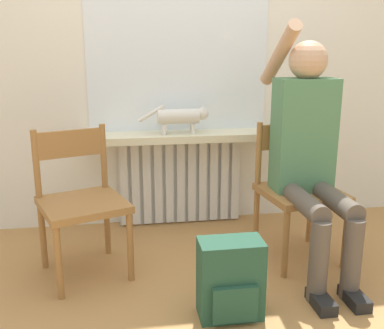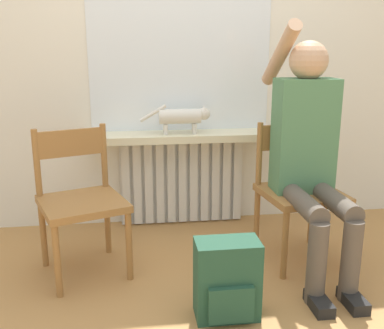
{
  "view_description": "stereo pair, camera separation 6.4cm",
  "coord_description": "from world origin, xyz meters",
  "views": [
    {
      "loc": [
        -0.41,
        -1.97,
        1.27
      ],
      "look_at": [
        0.0,
        0.59,
        0.59
      ],
      "focal_mm": 42.0,
      "sensor_mm": 36.0,
      "label": 1
    },
    {
      "loc": [
        -0.34,
        -1.98,
        1.27
      ],
      "look_at": [
        0.0,
        0.59,
        0.59
      ],
      "focal_mm": 42.0,
      "sensor_mm": 36.0,
      "label": 2
    }
  ],
  "objects": [
    {
      "name": "radiator",
      "position": [
        -0.0,
        1.15,
        0.32
      ],
      "size": [
        0.89,
        0.08,
        0.64
      ],
      "color": "silver",
      "rests_on": "ground_plane"
    },
    {
      "name": "cat",
      "position": [
        -0.0,
        1.04,
        0.81
      ],
      "size": [
        0.48,
        0.1,
        0.21
      ],
      "color": "silver",
      "rests_on": "windowsill"
    },
    {
      "name": "wall_with_window",
      "position": [
        0.0,
        1.23,
        1.35
      ],
      "size": [
        7.0,
        0.06,
        2.7
      ],
      "color": "white",
      "rests_on": "ground_plane"
    },
    {
      "name": "chair_left",
      "position": [
        -0.65,
        0.48,
        0.44
      ],
      "size": [
        0.57,
        0.57,
        0.83
      ],
      "rotation": [
        0.0,
        0.0,
        0.35
      ],
      "color": "#9E6B38",
      "rests_on": "ground_plane"
    },
    {
      "name": "ground_plane",
      "position": [
        0.0,
        0.0,
        0.0
      ],
      "size": [
        12.0,
        12.0,
        0.0
      ],
      "primitive_type": "plane",
      "color": "#B27F47"
    },
    {
      "name": "chair_right",
      "position": [
        0.63,
        0.48,
        0.44
      ],
      "size": [
        0.5,
        0.5,
        0.83
      ],
      "rotation": [
        0.0,
        0.0,
        0.14
      ],
      "color": "#9E6B38",
      "rests_on": "ground_plane"
    },
    {
      "name": "backpack",
      "position": [
        0.08,
        -0.09,
        0.19
      ],
      "size": [
        0.3,
        0.2,
        0.39
      ],
      "color": "#234C38",
      "rests_on": "ground_plane"
    },
    {
      "name": "person",
      "position": [
        0.64,
        0.37,
        0.72
      ],
      "size": [
        0.36,
        1.05,
        1.41
      ],
      "color": "brown",
      "rests_on": "ground_plane"
    },
    {
      "name": "windowsill",
      "position": [
        0.0,
        1.06,
        0.66
      ],
      "size": [
        1.31,
        0.27,
        0.05
      ],
      "color": "beige",
      "rests_on": "radiator"
    },
    {
      "name": "window_glass",
      "position": [
        0.0,
        1.2,
        1.26
      ],
      "size": [
        1.26,
        0.01,
        1.14
      ],
      "color": "white",
      "rests_on": "windowsill"
    }
  ]
}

